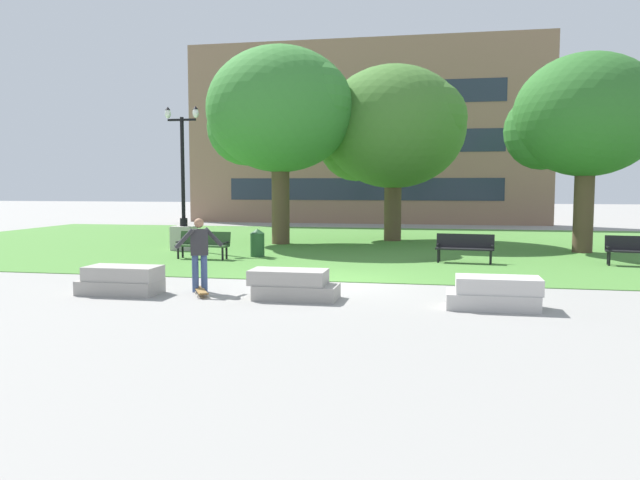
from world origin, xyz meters
name	(u,v)px	position (x,y,z in m)	size (l,w,h in m)	color
ground_plane	(329,282)	(0.00, 0.00, 0.00)	(140.00, 140.00, 0.00)	gray
grass_lawn	(372,245)	(0.00, 10.00, 0.01)	(40.00, 20.00, 0.02)	#4C8438
concrete_block_center	(122,281)	(-4.32, -2.63, 0.31)	(1.81, 0.90, 0.64)	#9E9991
concrete_block_left	(293,285)	(-0.35, -2.49, 0.31)	(1.91, 0.90, 0.64)	#9E9991
concrete_block_right	(495,293)	(3.87, -2.73, 0.31)	(1.84, 0.90, 0.64)	#BCB7B2
person_skateboarder	(199,250)	(-2.68, -2.03, 0.97)	(0.93, 0.84, 1.71)	#384C7A
skateboard	(202,292)	(-2.48, -2.45, 0.09)	(0.66, 0.99, 0.14)	olive
park_bench_near_left	(465,246)	(3.54, 4.59, 0.54)	(1.84, 0.71, 0.90)	black
park_bench_near_right	(203,243)	(-4.97, 4.01, 0.54)	(1.83, 0.66, 0.90)	#284723
park_bench_far_left	(637,249)	(8.65, 4.77, 0.54)	(1.86, 0.77, 0.90)	black
lamp_post_center	(184,221)	(-6.76, 6.56, 1.10)	(1.32, 0.80, 5.37)	#ADA89E
tree_far_right	(585,117)	(7.80, 8.53, 4.89)	(5.43, 5.17, 7.15)	brown
tree_far_left	(392,129)	(0.61, 12.07, 4.91)	(6.57, 6.26, 7.63)	brown
tree_near_right	(278,112)	(-3.86, 9.67, 5.48)	(6.35, 6.05, 8.11)	brown
trash_bin	(257,243)	(-3.39, 4.93, 0.50)	(0.49, 0.49, 0.96)	#234C28
building_facade_distant	(364,132)	(-2.16, 24.50, 5.82)	(23.28, 1.03, 11.65)	#8E6B56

